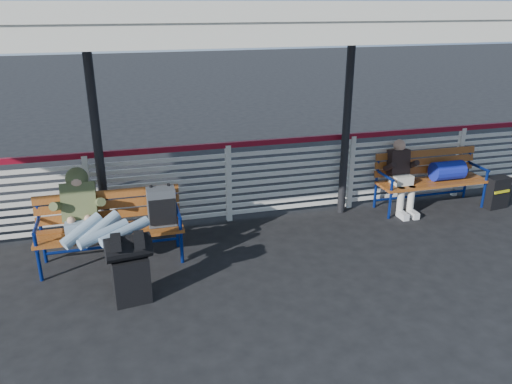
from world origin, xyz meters
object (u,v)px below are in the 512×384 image
object	(u,v)px
traveler_man	(96,224)
companion_person	(401,176)
bench_right	(437,173)
suitcase_side	(497,192)
bench_left	(129,216)
luggage_stack	(130,267)

from	to	relation	value
traveler_man	companion_person	bearing A→B (deg)	10.65
bench_right	suitcase_side	world-z (taller)	bench_right
bench_left	suitcase_side	world-z (taller)	bench_left
bench_right	bench_left	bearing A→B (deg)	-173.70
bench_right	suitcase_side	bearing A→B (deg)	-18.38
traveler_man	suitcase_side	xyz separation A→B (m)	(6.18, 0.56, -0.44)
bench_left	companion_person	xyz separation A→B (m)	(4.19, 0.52, -0.01)
bench_left	companion_person	size ratio (longest dim) A/B	1.57
bench_right	companion_person	xyz separation A→B (m)	(-0.66, -0.02, 0.02)
luggage_stack	companion_person	distance (m)	4.51
bench_left	traveler_man	distance (m)	0.52
luggage_stack	traveler_man	distance (m)	0.81
bench_right	suitcase_side	xyz separation A→B (m)	(0.94, -0.31, -0.32)
companion_person	suitcase_side	distance (m)	1.66
bench_right	companion_person	world-z (taller)	companion_person
bench_right	suitcase_side	distance (m)	1.05
bench_left	companion_person	world-z (taller)	companion_person
luggage_stack	companion_person	xyz separation A→B (m)	(4.23, 1.55, 0.15)
bench_left	bench_right	world-z (taller)	bench_left
suitcase_side	companion_person	bearing A→B (deg)	162.51
bench_right	companion_person	bearing A→B (deg)	-178.59
luggage_stack	suitcase_side	bearing A→B (deg)	4.64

